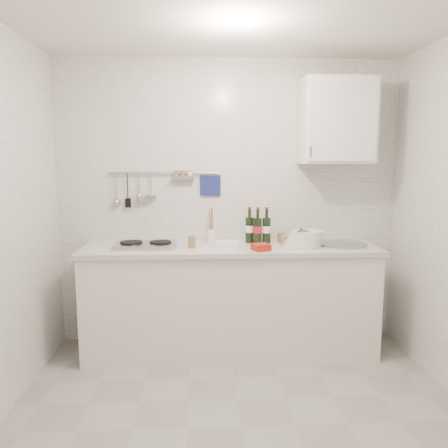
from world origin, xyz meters
name	(u,v)px	position (x,y,z in m)	size (l,w,h in m)	color
floor	(241,427)	(0.00, 0.00, 0.00)	(3.00, 3.00, 0.00)	gray
back_wall	(228,203)	(0.00, 1.40, 1.25)	(3.00, 0.02, 2.50)	silver
counter	(231,302)	(0.01, 1.10, 0.43)	(2.44, 0.64, 0.96)	silver
wall_rail	(160,184)	(-0.60, 1.37, 1.43)	(0.98, 0.09, 0.34)	#93969B
wall_cabinet	(337,122)	(0.90, 1.22, 1.95)	(0.60, 0.38, 0.70)	silver
plate_stack_hob	(149,245)	(-0.67, 1.10, 0.93)	(0.26, 0.26, 0.02)	#506DB7
plate_stack_sink	(304,239)	(0.62, 1.07, 0.98)	(0.34, 0.32, 0.14)	white
wine_bottles	(258,225)	(0.24, 1.22, 1.07)	(0.22, 0.12, 0.31)	black
butter_dish	(226,245)	(-0.04, 1.01, 0.95)	(0.19, 0.10, 0.06)	white
strawberry_punnet	(261,247)	(0.23, 0.90, 0.95)	(0.12, 0.12, 0.05)	red
utensil_crock	(211,234)	(-0.16, 1.28, 0.99)	(0.07, 0.07, 0.31)	white
jar_a	(211,238)	(-0.15, 1.28, 0.96)	(0.06, 0.06, 0.07)	olive
jar_b	(281,237)	(0.46, 1.26, 0.96)	(0.07, 0.07, 0.09)	olive
jar_c	(284,240)	(0.46, 1.15, 0.96)	(0.07, 0.07, 0.08)	olive
jar_d	(192,242)	(-0.32, 1.03, 0.97)	(0.06, 0.06, 0.10)	olive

